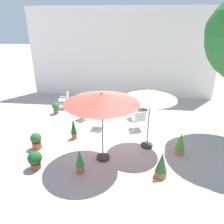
{
  "coord_description": "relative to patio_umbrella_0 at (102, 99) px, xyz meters",
  "views": [
    {
      "loc": [
        0.88,
        -8.04,
        4.43
      ],
      "look_at": [
        0.0,
        -0.22,
        0.99
      ],
      "focal_mm": 34.98,
      "sensor_mm": 36.0,
      "label": 1
    }
  ],
  "objects": [
    {
      "name": "potted_plant_2",
      "position": [
        -1.33,
        1.19,
        -1.7
      ],
      "size": [
        0.24,
        0.24,
        0.87
      ],
      "color": "#A75033",
      "rests_on": "ground"
    },
    {
      "name": "patio_chair_1",
      "position": [
        -1.57,
        4.0,
        -1.62
      ],
      "size": [
        0.47,
        0.47,
        0.89
      ],
      "color": "silver",
      "rests_on": "ground"
    },
    {
      "name": "patio_chair_4",
      "position": [
        -0.36,
        2.21,
        -1.6
      ],
      "size": [
        0.52,
        0.51,
        0.94
      ],
      "color": "silver",
      "rests_on": "ground"
    },
    {
      "name": "ground_plane",
      "position": [
        0.12,
        1.93,
        -2.15
      ],
      "size": [
        60.0,
        60.0,
        0.0
      ],
      "primitive_type": "plane",
      "color": "#B8A8A6"
    },
    {
      "name": "cafe_table_0",
      "position": [
        -0.66,
        3.97,
        -1.63
      ],
      "size": [
        0.66,
        0.66,
        0.75
      ],
      "color": "silver",
      "rests_on": "ground"
    },
    {
      "name": "potted_plant_4",
      "position": [
        1.53,
        4.47,
        -1.79
      ],
      "size": [
        0.47,
        0.47,
        0.64
      ],
      "color": "#A84D33",
      "rests_on": "ground"
    },
    {
      "name": "potted_plant_1",
      "position": [
        -2.89,
        3.46,
        -1.82
      ],
      "size": [
        0.34,
        0.34,
        0.58
      ],
      "color": "#9D4932",
      "rests_on": "ground"
    },
    {
      "name": "potted_plant_0",
      "position": [
        -0.59,
        -0.79,
        -1.73
      ],
      "size": [
        0.26,
        0.26,
        0.81
      ],
      "color": "#BA5636",
      "rests_on": "ground"
    },
    {
      "name": "patio_umbrella_0",
      "position": [
        0.0,
        0.0,
        0.0
      ],
      "size": [
        2.34,
        2.34,
        2.38
      ],
      "color": "#2D2D2D",
      "rests_on": "ground"
    },
    {
      "name": "potted_plant_3",
      "position": [
        1.86,
        -0.72,
        -1.73
      ],
      "size": [
        0.36,
        0.36,
        0.85
      ],
      "color": "#A75B2D",
      "rests_on": "ground"
    },
    {
      "name": "potted_plant_6",
      "position": [
        -2.04,
        -0.75,
        -1.82
      ],
      "size": [
        0.44,
        0.44,
        0.61
      ],
      "color": "brown",
      "rests_on": "ground"
    },
    {
      "name": "villa_facade",
      "position": [
        0.12,
        6.56,
        0.35
      ],
      "size": [
        10.66,
        0.3,
        4.99
      ],
      "primitive_type": "cube",
      "color": "white",
      "rests_on": "ground"
    },
    {
      "name": "patio_umbrella_1",
      "position": [
        1.51,
        0.93,
        -0.13
      ],
      "size": [
        1.81,
        1.81,
        2.28
      ],
      "color": "#2D2D2D",
      "rests_on": "ground"
    },
    {
      "name": "patio_chair_2",
      "position": [
        -1.28,
        3.06,
        -1.63
      ],
      "size": [
        0.66,
        0.66,
        0.9
      ],
      "color": "white",
      "rests_on": "ground"
    },
    {
      "name": "potted_plant_5",
      "position": [
        -2.49,
        0.35,
        -1.82
      ],
      "size": [
        0.39,
        0.39,
        0.62
      ],
      "color": "#B25235",
      "rests_on": "ground"
    },
    {
      "name": "cafe_table_1",
      "position": [
        1.18,
        3.46,
        -1.62
      ],
      "size": [
        0.65,
        0.65,
        0.77
      ],
      "color": "white",
      "rests_on": "ground"
    },
    {
      "name": "patio_chair_0",
      "position": [
        1.21,
        2.25,
        -1.64
      ],
      "size": [
        0.59,
        0.55,
        0.85
      ],
      "color": "silver",
      "rests_on": "ground"
    },
    {
      "name": "potted_plant_7",
      "position": [
        2.62,
        0.58,
        -1.73
      ],
      "size": [
        0.36,
        0.36,
        0.81
      ],
      "color": "#D06D42",
      "rests_on": "ground"
    },
    {
      "name": "patio_chair_3",
      "position": [
        -2.63,
        4.25,
        -1.65
      ],
      "size": [
        0.54,
        0.5,
        0.86
      ],
      "color": "white",
      "rests_on": "ground"
    }
  ]
}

